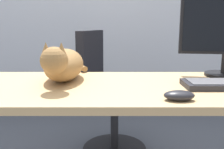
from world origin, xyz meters
The scene contains 4 objects.
desk centered at (0.00, 0.00, 0.61)m, with size 1.70×0.61×0.70m.
office_chair centered at (-0.07, 0.71, 0.40)m, with size 0.51×0.48×0.92m.
cat centered at (-0.27, 0.08, 0.78)m, with size 0.19×0.61×0.20m.
computer_mouse centered at (0.19, -0.23, 0.72)m, with size 0.11×0.06×0.04m, color #232328.
Camera 1 is at (-0.04, -1.08, 0.97)m, focal length 40.14 mm.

